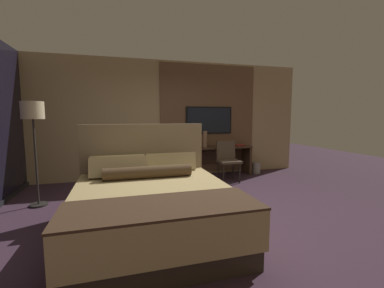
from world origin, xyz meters
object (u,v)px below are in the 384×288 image
(bed, at_px, (152,205))
(desk_chair, at_px, (227,157))
(desk, at_px, (211,155))
(book, at_px, (240,145))
(waste_bin, at_px, (256,168))
(floor_lamp, at_px, (33,119))
(tv, at_px, (209,120))
(vase_tall, at_px, (205,139))

(bed, bearing_deg, desk_chair, 47.51)
(desk, relative_size, book, 8.83)
(bed, height_order, waste_bin, bed)
(floor_lamp, bearing_deg, tv, 22.11)
(bed, height_order, book, bed)
(desk_chair, distance_m, vase_tall, 0.73)
(desk, bearing_deg, book, -3.43)
(desk_chair, relative_size, book, 4.08)
(desk, height_order, desk_chair, desk_chair)
(bed, relative_size, floor_lamp, 1.25)
(waste_bin, bearing_deg, bed, -138.52)
(desk, bearing_deg, vase_tall, -156.03)
(waste_bin, bearing_deg, vase_tall, -179.59)
(floor_lamp, distance_m, waste_bin, 5.05)
(desk_chair, distance_m, waste_bin, 1.24)
(desk, xyz_separation_m, vase_tall, (-0.21, -0.09, 0.42))
(desk, xyz_separation_m, tv, (-0.00, 0.19, 0.87))
(floor_lamp, height_order, vase_tall, floor_lamp)
(floor_lamp, bearing_deg, book, 15.59)
(desk, bearing_deg, bed, -123.49)
(tv, bearing_deg, desk_chair, -78.42)
(book, bearing_deg, waste_bin, -4.46)
(floor_lamp, xyz_separation_m, vase_tall, (3.32, 1.15, -0.52))
(floor_lamp, relative_size, waste_bin, 6.13)
(waste_bin, bearing_deg, tv, 167.21)
(vase_tall, xyz_separation_m, book, (0.96, 0.05, -0.18))
(vase_tall, bearing_deg, bed, -121.29)
(bed, distance_m, floor_lamp, 2.52)
(tv, distance_m, book, 1.01)
(floor_lamp, height_order, waste_bin, floor_lamp)
(desk_chair, height_order, waste_bin, desk_chair)
(bed, relative_size, book, 9.62)
(book, bearing_deg, desk_chair, -136.92)
(book, relative_size, waste_bin, 0.80)
(vase_tall, height_order, book, vase_tall)
(desk_chair, bearing_deg, bed, -129.63)
(floor_lamp, bearing_deg, desk_chair, 9.88)
(bed, relative_size, desk_chair, 2.36)
(desk, bearing_deg, floor_lamp, -160.65)
(vase_tall, distance_m, book, 0.97)
(desk_chair, relative_size, floor_lamp, 0.53)
(floor_lamp, bearing_deg, waste_bin, 13.72)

